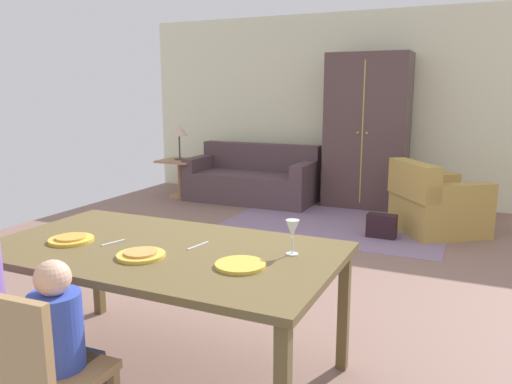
# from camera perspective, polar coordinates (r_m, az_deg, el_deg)

# --- Properties ---
(ground_plane) EXTENTS (7.13, 6.32, 0.02)m
(ground_plane) POSITION_cam_1_polar(r_m,az_deg,el_deg) (4.70, 4.03, -8.67)
(ground_plane) COLOR #846459
(back_wall) EXTENTS (7.13, 0.10, 2.70)m
(back_wall) POSITION_cam_1_polar(r_m,az_deg,el_deg) (7.51, 12.89, 9.22)
(back_wall) COLOR beige
(back_wall) RESTS_ON ground_plane
(dining_table) EXTENTS (1.93, 1.08, 0.76)m
(dining_table) POSITION_cam_1_polar(r_m,az_deg,el_deg) (2.84, -10.62, -7.36)
(dining_table) COLOR brown
(dining_table) RESTS_ON ground_plane
(plate_near_man) EXTENTS (0.25, 0.25, 0.02)m
(plate_near_man) POSITION_cam_1_polar(r_m,az_deg,el_deg) (3.06, -20.20, -5.10)
(plate_near_man) COLOR gold
(plate_near_man) RESTS_ON dining_table
(pizza_near_man) EXTENTS (0.17, 0.17, 0.01)m
(pizza_near_man) POSITION_cam_1_polar(r_m,az_deg,el_deg) (3.05, -20.22, -4.83)
(pizza_near_man) COLOR gold
(pizza_near_man) RESTS_ON plate_near_man
(plate_near_child) EXTENTS (0.25, 0.25, 0.02)m
(plate_near_child) POSITION_cam_1_polar(r_m,az_deg,el_deg) (2.68, -12.90, -7.00)
(plate_near_child) COLOR gold
(plate_near_child) RESTS_ON dining_table
(pizza_near_child) EXTENTS (0.17, 0.17, 0.01)m
(pizza_near_child) POSITION_cam_1_polar(r_m,az_deg,el_deg) (2.67, -12.91, -6.69)
(pizza_near_child) COLOR #D99649
(pizza_near_child) RESTS_ON plate_near_child
(plate_near_woman) EXTENTS (0.25, 0.25, 0.02)m
(plate_near_woman) POSITION_cam_1_polar(r_m,az_deg,el_deg) (2.47, -1.78, -8.26)
(plate_near_woman) COLOR gold
(plate_near_woman) RESTS_ON dining_table
(wine_glass) EXTENTS (0.07, 0.07, 0.19)m
(wine_glass) POSITION_cam_1_polar(r_m,az_deg,el_deg) (2.62, 4.15, -4.32)
(wine_glass) COLOR silver
(wine_glass) RESTS_ON dining_table
(fork) EXTENTS (0.06, 0.15, 0.01)m
(fork) POSITION_cam_1_polar(r_m,az_deg,el_deg) (2.95, -15.87, -5.54)
(fork) COLOR silver
(fork) RESTS_ON dining_table
(knife) EXTENTS (0.04, 0.17, 0.01)m
(knife) POSITION_cam_1_polar(r_m,az_deg,el_deg) (2.80, -6.57, -6.06)
(knife) COLOR silver
(knife) RESTS_ON dining_table
(dining_chair_child) EXTENTS (0.44, 0.44, 0.87)m
(dining_chair_child) POSITION_cam_1_polar(r_m,az_deg,el_deg) (2.31, -23.93, -18.40)
(dining_chair_child) COLOR #AB8253
(dining_chair_child) RESTS_ON ground_plane
(person_child) EXTENTS (0.22, 0.29, 0.92)m
(person_child) POSITION_cam_1_polar(r_m,az_deg,el_deg) (2.44, -20.78, -18.06)
(person_child) COLOR #374457
(person_child) RESTS_ON ground_plane
(area_rug) EXTENTS (2.60, 1.80, 0.01)m
(area_rug) POSITION_cam_1_polar(r_m,az_deg,el_deg) (6.19, 8.90, -3.67)
(area_rug) COLOR gray
(area_rug) RESTS_ON ground_plane
(couch) EXTENTS (1.86, 0.86, 0.82)m
(couch) POSITION_cam_1_polar(r_m,az_deg,el_deg) (7.42, -0.38, 1.34)
(couch) COLOR #513D41
(couch) RESTS_ON ground_plane
(armchair) EXTENTS (1.19, 1.19, 0.82)m
(armchair) POSITION_cam_1_polar(r_m,az_deg,el_deg) (6.10, 19.63, -1.40)
(armchair) COLOR #B59145
(armchair) RESTS_ON ground_plane
(armoire) EXTENTS (1.10, 0.59, 2.10)m
(armoire) POSITION_cam_1_polar(r_m,az_deg,el_deg) (7.14, 12.46, 6.72)
(armoire) COLOR #513A3A
(armoire) RESTS_ON ground_plane
(side_table) EXTENTS (0.56, 0.56, 0.58)m
(side_table) POSITION_cam_1_polar(r_m,az_deg,el_deg) (7.71, -8.57, 2.15)
(side_table) COLOR #AD7B55
(side_table) RESTS_ON ground_plane
(table_lamp) EXTENTS (0.26, 0.26, 0.54)m
(table_lamp) POSITION_cam_1_polar(r_m,az_deg,el_deg) (7.63, -8.72, 6.83)
(table_lamp) COLOR #413B36
(table_lamp) RESTS_ON side_table
(handbag) EXTENTS (0.32, 0.16, 0.26)m
(handbag) POSITION_cam_1_polar(r_m,az_deg,el_deg) (5.75, 14.05, -3.76)
(handbag) COLOR black
(handbag) RESTS_ON ground_plane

